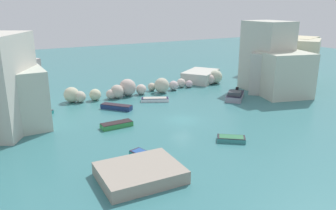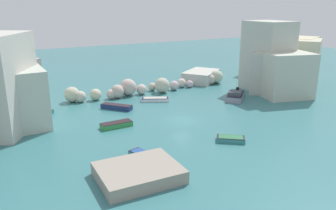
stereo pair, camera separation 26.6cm
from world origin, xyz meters
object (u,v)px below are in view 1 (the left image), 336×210
stone_dock (140,173)px  moored_boat_1 (155,99)px  moored_boat_4 (231,139)px  moored_boat_0 (145,156)px  moored_boat_3 (117,125)px  moored_boat_2 (235,96)px  moored_boat_5 (44,113)px  moored_boat_6 (116,107)px

stone_dock → moored_boat_1: bearing=59.5°
stone_dock → moored_boat_1: stone_dock is taller
moored_boat_1 → moored_boat_4: (-0.02, -17.41, -0.01)m
moored_boat_0 → moored_boat_3: 9.09m
stone_dock → moored_boat_2: moored_boat_2 is taller
moored_boat_5 → moored_boat_3: bearing=-92.6°
moored_boat_1 → stone_dock: bearing=85.9°
moored_boat_4 → moored_boat_2: bearing=86.1°
stone_dock → moored_boat_1: (11.72, 19.91, -0.25)m
moored_boat_1 → moored_boat_6: 6.48m
moored_boat_2 → moored_boat_3: size_ratio=1.39×
moored_boat_1 → moored_boat_2: size_ratio=0.82×
moored_boat_1 → moored_boat_4: bearing=116.4°
moored_boat_2 → moored_boat_6: bearing=-55.5°
moored_boat_2 → moored_boat_5: (-26.53, 6.24, -0.28)m
moored_boat_1 → moored_boat_6: size_ratio=1.03×
moored_boat_2 → moored_boat_5: bearing=-55.7°
moored_boat_3 → moored_boat_5: bearing=-54.9°
moored_boat_1 → moored_boat_4: 17.41m
moored_boat_0 → moored_boat_2: (20.75, 11.60, 0.30)m
moored_boat_1 → moored_boat_4: size_ratio=1.33×
moored_boat_3 → moored_boat_5: moored_boat_3 is taller
moored_boat_0 → moored_boat_1: 19.20m
moored_boat_1 → moored_boat_5: 15.53m
moored_boat_0 → moored_boat_5: bearing=-177.4°
stone_dock → moored_boat_5: stone_dock is taller
moored_boat_2 → moored_boat_3: (-19.99, -2.54, -0.25)m
moored_boat_1 → moored_boat_3: size_ratio=1.13×
stone_dock → moored_boat_4: bearing=12.1°
moored_boat_0 → moored_boat_3: (0.76, 9.06, 0.05)m
moored_boat_0 → moored_boat_1: size_ratio=0.79×
stone_dock → moored_boat_4: 11.97m
stone_dock → moored_boat_0: stone_dock is taller
moored_boat_1 → moored_boat_2: bearing=-177.8°
moored_boat_5 → moored_boat_0: bearing=-111.3°
moored_boat_0 → moored_boat_6: 15.99m
stone_dock → moored_boat_4: (11.71, 2.50, -0.27)m
moored_boat_2 → moored_boat_0: bearing=-13.2°
stone_dock → moored_boat_5: (-3.76, 21.18, -0.28)m
moored_boat_2 → moored_boat_6: (-17.46, 4.05, -0.21)m
stone_dock → moored_boat_1: 23.10m
moored_boat_3 → moored_boat_4: (8.92, -9.90, -0.03)m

